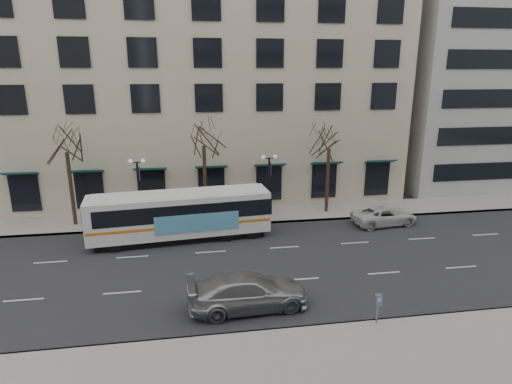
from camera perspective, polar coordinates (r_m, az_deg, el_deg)
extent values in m
plane|color=black|center=(26.56, -5.82, -9.97)|extent=(160.00, 160.00, 0.00)
cube|color=gray|center=(35.34, 1.47, -2.97)|extent=(80.00, 4.00, 0.15)
cube|color=#B5AA8A|center=(44.85, -10.51, 16.35)|extent=(40.00, 20.00, 24.00)
cube|color=#999993|center=(55.98, 29.35, 20.24)|extent=(25.00, 20.00, 35.00)
cylinder|color=black|center=(34.98, -23.39, 0.25)|extent=(0.28, 0.28, 5.74)
cylinder|color=black|center=(33.79, -6.81, 1.16)|extent=(0.28, 0.28, 5.95)
cylinder|color=black|center=(35.59, 9.51, 1.41)|extent=(0.28, 0.28, 5.46)
cylinder|color=black|center=(33.56, -15.29, -0.26)|extent=(0.16, 0.16, 5.00)
cylinder|color=black|center=(34.28, -15.00, -4.03)|extent=(0.36, 0.36, 0.30)
cube|color=black|center=(32.98, -15.61, 3.82)|extent=(0.90, 0.06, 0.06)
sphere|color=silver|center=(33.01, -16.40, 3.95)|extent=(0.32, 0.32, 0.32)
sphere|color=silver|center=(32.90, -14.84, 4.03)|extent=(0.32, 0.32, 0.32)
cube|color=#3D1D6E|center=(33.15, -15.29, 2.40)|extent=(0.04, 0.45, 1.00)
cylinder|color=black|center=(33.86, 1.74, 0.46)|extent=(0.16, 0.16, 5.00)
cylinder|color=black|center=(34.57, 1.71, -3.29)|extent=(0.36, 0.36, 0.30)
cube|color=black|center=(33.28, 1.78, 4.53)|extent=(0.90, 0.06, 0.06)
sphere|color=silver|center=(33.18, 1.01, 4.67)|extent=(0.32, 0.32, 0.32)
sphere|color=silver|center=(33.35, 2.54, 4.72)|extent=(0.32, 0.32, 0.32)
cube|color=#3D1D6E|center=(33.49, 1.97, 3.11)|extent=(0.04, 0.45, 1.00)
cube|color=white|center=(30.38, -10.11, -2.85)|extent=(12.67, 3.89, 2.86)
cube|color=black|center=(30.94, -9.96, -5.67)|extent=(11.64, 3.47, 0.47)
cube|color=black|center=(30.26, -9.56, -2.01)|extent=(12.18, 3.88, 1.14)
cube|color=orange|center=(30.54, -10.06, -3.72)|extent=(12.55, 3.91, 0.19)
cube|color=#549ECC|center=(29.26, -7.83, -4.09)|extent=(5.69, 0.61, 1.25)
cube|color=white|center=(29.94, -10.24, -0.21)|extent=(12.02, 3.56, 0.08)
cylinder|color=black|center=(29.79, -18.23, -6.66)|extent=(1.06, 0.39, 1.04)
cylinder|color=black|center=(32.01, -17.99, -5.03)|extent=(1.06, 0.39, 1.04)
cylinder|color=black|center=(30.10, -3.84, -5.60)|extent=(1.06, 0.39, 1.04)
cylinder|color=black|center=(32.30, -4.63, -4.07)|extent=(1.06, 0.39, 1.04)
cylinder|color=black|center=(30.46, -0.37, -5.29)|extent=(1.06, 0.39, 1.04)
cylinder|color=black|center=(32.64, -1.39, -3.80)|extent=(1.06, 0.39, 1.04)
imported|color=#A3A6AB|center=(22.03, -1.02, -13.14)|extent=(6.24, 2.87, 1.77)
imported|color=silver|center=(34.56, 16.74, -3.04)|extent=(5.27, 2.88, 1.40)
cylinder|color=slate|center=(21.54, 15.85, -15.25)|extent=(0.09, 0.09, 1.02)
cube|color=slate|center=(21.20, 15.99, -13.68)|extent=(0.33, 0.23, 0.57)
cube|color=blue|center=(21.08, 16.11, -13.62)|extent=(0.16, 0.03, 0.20)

